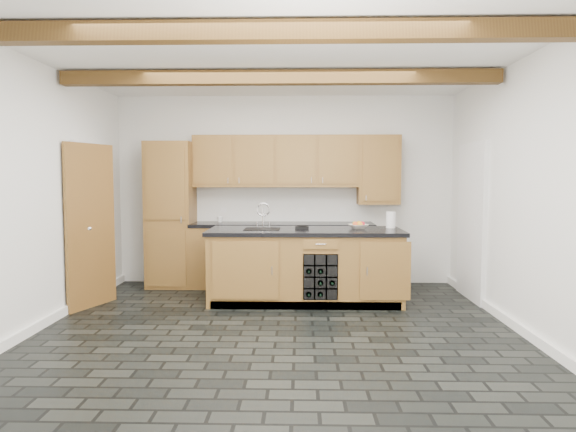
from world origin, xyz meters
name	(u,v)px	position (x,y,z in m)	size (l,w,h in m)	color
ground	(277,331)	(0.00, 0.00, 0.00)	(5.00, 5.00, 0.00)	black
room_shell	(272,183)	(-0.09, 0.53, 1.53)	(5.01, 5.00, 5.00)	white
back_cabinetry	(259,219)	(-0.38, 2.24, 0.98)	(3.65, 0.62, 2.20)	olive
island	(306,266)	(0.31, 1.28, 0.46)	(2.48, 0.96, 0.93)	olive
faucet	(262,226)	(-0.25, 1.33, 0.96)	(0.45, 0.40, 0.34)	black
kitchen_scale	(302,227)	(0.26, 1.32, 0.95)	(0.18, 0.11, 0.05)	black
fruit_bowl	(358,227)	(0.98, 1.37, 0.96)	(0.24, 0.24, 0.06)	beige
fruit_cluster	(358,224)	(0.98, 1.37, 0.99)	(0.16, 0.17, 0.07)	red
paper_towel	(391,220)	(1.42, 1.50, 1.04)	(0.12, 0.12, 0.21)	white
mug	(220,219)	(-0.95, 2.29, 0.97)	(0.09, 0.09, 0.09)	white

